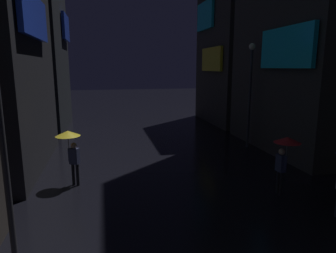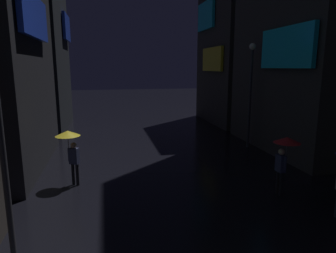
# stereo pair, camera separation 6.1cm
# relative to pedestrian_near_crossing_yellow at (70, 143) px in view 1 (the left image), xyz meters

# --- Properties ---
(building_right_far) EXTENTS (4.25, 7.14, 15.49)m
(building_right_far) POSITION_rel_pedestrian_near_crossing_yellow_xyz_m (11.57, 11.51, 6.08)
(building_right_far) COLOR #33302D
(building_right_far) RESTS_ON ground
(pedestrian_near_crossing_yellow) EXTENTS (0.90, 0.90, 2.12)m
(pedestrian_near_crossing_yellow) POSITION_rel_pedestrian_near_crossing_yellow_xyz_m (0.00, 0.00, 0.00)
(pedestrian_near_crossing_yellow) COLOR black
(pedestrian_near_crossing_yellow) RESTS_ON ground
(pedestrian_foreground_left_red) EXTENTS (0.90, 0.90, 2.12)m
(pedestrian_foreground_left_red) POSITION_rel_pedestrian_near_crossing_yellow_xyz_m (7.25, -2.53, 0.00)
(pedestrian_foreground_left_red) COLOR black
(pedestrian_foreground_left_red) RESTS_ON ground
(streetlamp_right_far) EXTENTS (0.36, 0.36, 5.67)m
(streetlamp_right_far) POSITION_rel_pedestrian_near_crossing_yellow_xyz_m (9.09, 3.74, 1.86)
(streetlamp_right_far) COLOR #2D2D33
(streetlamp_right_far) RESTS_ON ground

